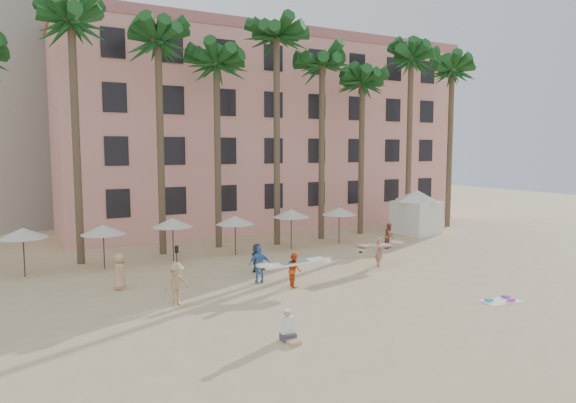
% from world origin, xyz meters
% --- Properties ---
extents(ground, '(120.00, 120.00, 0.00)m').
position_xyz_m(ground, '(0.00, 0.00, 0.00)').
color(ground, '#D1B789').
rests_on(ground, ground).
extents(pink_hotel, '(35.00, 14.00, 16.00)m').
position_xyz_m(pink_hotel, '(7.00, 26.00, 8.00)').
color(pink_hotel, pink).
rests_on(pink_hotel, ground).
extents(palm_row, '(44.40, 5.40, 16.30)m').
position_xyz_m(palm_row, '(0.51, 15.00, 12.97)').
color(palm_row, brown).
rests_on(palm_row, ground).
extents(umbrella_row, '(22.50, 2.70, 2.73)m').
position_xyz_m(umbrella_row, '(-3.00, 12.50, 2.33)').
color(umbrella_row, '#332B23').
rests_on(umbrella_row, ground).
extents(cabana, '(5.15, 5.15, 3.50)m').
position_xyz_m(cabana, '(14.97, 13.41, 2.07)').
color(cabana, white).
rests_on(cabana, ground).
extents(beach_towel, '(1.89, 1.17, 0.14)m').
position_xyz_m(beach_towel, '(5.59, -2.40, 0.03)').
color(beach_towel, white).
rests_on(beach_towel, ground).
extents(carrier_yellow, '(3.23, 1.38, 1.73)m').
position_xyz_m(carrier_yellow, '(5.04, 5.59, 0.98)').
color(carrier_yellow, tan).
rests_on(carrier_yellow, ground).
extents(carrier_white, '(3.20, 1.24, 1.67)m').
position_xyz_m(carrier_white, '(-1.36, 4.09, 0.91)').
color(carrier_white, '#DD5017').
rests_on(carrier_white, ground).
extents(beachgoers, '(18.89, 6.58, 1.90)m').
position_xyz_m(beachgoers, '(-2.74, 6.49, 0.89)').
color(beachgoers, tan).
rests_on(beachgoers, ground).
extents(paddle, '(0.18, 0.04, 2.23)m').
position_xyz_m(paddle, '(-6.72, 5.84, 1.41)').
color(paddle, black).
rests_on(paddle, ground).
extents(seated_man, '(0.48, 0.84, 1.10)m').
position_xyz_m(seated_man, '(-5.03, -2.09, 0.38)').
color(seated_man, '#3F3F4C').
rests_on(seated_man, ground).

